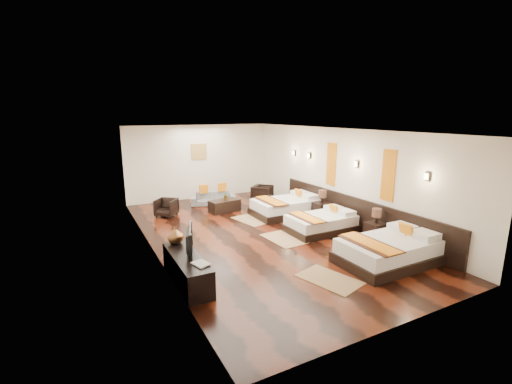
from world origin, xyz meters
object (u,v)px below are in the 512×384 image
tv (186,240)px  coffee_table (225,206)px  nightstand_a (375,230)px  nightstand_b (322,209)px  bed_far (286,207)px  figurine (175,235)px  bed_mid (322,223)px  book (195,266)px  armchair_left (166,207)px  table_plant (226,195)px  tv_console (187,269)px  bed_near (389,250)px  sofa (213,198)px  armchair_right (263,194)px

tv → coffee_table: tv is taller
nightstand_a → nightstand_b: bearing=90.0°
bed_far → figurine: figurine is taller
bed_mid → book: bearing=-157.5°
bed_mid → armchair_left: (-3.47, 3.49, 0.04)m
armchair_left → book: bearing=-58.0°
coffee_table → table_plant: size_ratio=3.50×
tv → figurine: 0.63m
bed_far → coffee_table: bearing=141.8°
bed_far → nightstand_a: bearing=-76.3°
tv_console → armchair_left: (0.73, 4.69, 0.01)m
bed_near → nightstand_b: nightstand_b is taller
sofa → bed_mid: bearing=-50.1°
nightstand_b → sofa: bearing=126.6°
bed_mid → nightstand_b: bearing=51.8°
bed_far → bed_near: bearing=-90.0°
bed_far → sofa: (-1.63, 2.33, -0.05)m
figurine → armchair_left: (0.73, 3.92, -0.45)m
tv_console → bed_mid: bearing=15.9°
bed_far → sofa: bed_far is taller
bed_mid → book: bed_mid is taller
nightstand_b → armchair_left: size_ratio=1.47×
nightstand_b → tv: size_ratio=1.01×
nightstand_b → tv: tv is taller
bed_mid → tv_console: bearing=-164.1°
bed_near → nightstand_b: 3.40m
nightstand_b → coffee_table: (-2.38, 2.14, -0.12)m
tv → sofa: tv is taller
tv_console → figurine: size_ratio=4.96×
figurine → bed_far: bearing=28.2°
tv_console → figurine: (0.00, 0.76, 0.46)m
nightstand_a → tv: (-4.89, 0.19, 0.51)m
nightstand_a → tv_console: size_ratio=0.48×
armchair_left → tv: bearing=-58.6°
table_plant → armchair_right: bearing=15.2°
bed_mid → nightstand_a: bearing=-58.8°
sofa → tv_console: bearing=-97.2°
bed_mid → tv_console: bed_mid is taller
armchair_right → coffee_table: size_ratio=0.71×
bed_far → armchair_right: bed_far is taller
tv → armchair_right: size_ratio=1.27×
book → armchair_right: armchair_right is taller
bed_near → coffee_table: (-1.63, 5.46, -0.09)m
sofa → armchair_left: size_ratio=2.54×
figurine → table_plant: figurine is taller
bed_far → coffee_table: 2.07m
armchair_left → coffee_table: armchair_left is taller
bed_near → table_plant: 5.72m
bed_far → nightstand_a: size_ratio=2.44×
bed_near → armchair_right: (0.08, 5.94, 0.04)m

